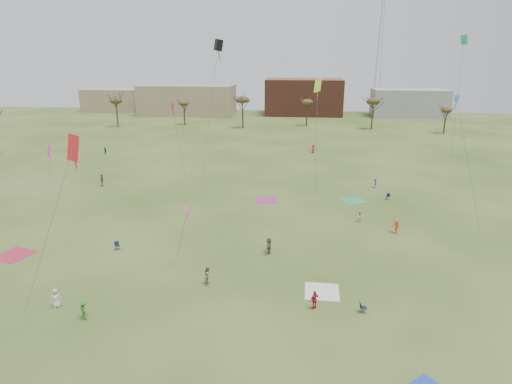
# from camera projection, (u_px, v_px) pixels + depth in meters

# --- Properties ---
(ground) EXTENTS (260.00, 260.00, 0.00)m
(ground) POSITION_uv_depth(u_px,v_px,m) (241.00, 294.00, 37.45)
(ground) COLOR #2E4816
(ground) RESTS_ON ground
(flyer_near_left) EXTENTS (0.94, 0.87, 1.62)m
(flyer_near_left) POSITION_uv_depth(u_px,v_px,m) (56.00, 298.00, 35.26)
(flyer_near_left) COLOR silver
(flyer_near_left) RESTS_ON ground
(flyer_near_center) EXTENTS (1.19, 1.12, 1.62)m
(flyer_near_center) POSITION_uv_depth(u_px,v_px,m) (84.00, 310.00, 33.65)
(flyer_near_center) COLOR #307B29
(flyer_near_center) RESTS_ON ground
(spectator_fore_a) EXTENTS (1.00, 0.92, 1.64)m
(spectator_fore_a) POSITION_uv_depth(u_px,v_px,m) (315.00, 300.00, 35.01)
(spectator_fore_a) COLOR red
(spectator_fore_a) RESTS_ON ground
(spectator_fore_b) EXTENTS (0.73, 0.91, 1.83)m
(spectator_fore_b) POSITION_uv_depth(u_px,v_px,m) (208.00, 275.00, 38.76)
(spectator_fore_b) COLOR tan
(spectator_fore_b) RESTS_ON ground
(spectator_fore_c) EXTENTS (0.58, 1.66, 1.77)m
(spectator_fore_c) POSITION_uv_depth(u_px,v_px,m) (269.00, 246.00, 44.79)
(spectator_fore_c) COLOR brown
(spectator_fore_c) RESTS_ON ground
(flyer_mid_b) EXTENTS (1.22, 1.33, 1.80)m
(flyer_mid_b) POSITION_uv_depth(u_px,v_px,m) (396.00, 226.00, 49.91)
(flyer_mid_b) COLOR #EA4D2B
(flyer_mid_b) RESTS_ON ground
(spectator_mid_d) EXTENTS (0.85, 1.24, 1.96)m
(spectator_mid_d) POSITION_uv_depth(u_px,v_px,m) (102.00, 180.00, 67.82)
(spectator_mid_d) COLOR #87386A
(spectator_mid_d) RESTS_ON ground
(spectator_mid_e) EXTENTS (0.78, 0.65, 1.45)m
(spectator_mid_e) POSITION_uv_depth(u_px,v_px,m) (360.00, 217.00, 53.29)
(spectator_mid_e) COLOR silver
(spectator_mid_e) RESTS_ON ground
(flyer_far_a) EXTENTS (1.27, 1.22, 1.44)m
(flyer_far_a) POSITION_uv_depth(u_px,v_px,m) (105.00, 151.00, 90.05)
(flyer_far_a) COLOR #216536
(flyer_far_a) RESTS_ON ground
(flyer_far_b) EXTENTS (0.98, 1.02, 1.76)m
(flyer_far_b) POSITION_uv_depth(u_px,v_px,m) (313.00, 149.00, 90.91)
(flyer_far_b) COLOR #B01E45
(flyer_far_b) RESTS_ON ground
(flyer_far_c) EXTENTS (0.74, 1.02, 1.42)m
(flyer_far_c) POSITION_uv_depth(u_px,v_px,m) (375.00, 183.00, 67.23)
(flyer_far_c) COLOR #222C9C
(flyer_far_c) RESTS_ON ground
(blanket_red) EXTENTS (3.95, 3.95, 0.03)m
(blanket_red) POSITION_uv_depth(u_px,v_px,m) (14.00, 255.00, 44.68)
(blanket_red) COLOR #BA2545
(blanket_red) RESTS_ON ground
(blanket_cream) EXTENTS (3.04, 3.04, 0.03)m
(blanket_cream) POSITION_uv_depth(u_px,v_px,m) (322.00, 292.00, 37.77)
(blanket_cream) COLOR white
(blanket_cream) RESTS_ON ground
(blanket_plum) EXTENTS (3.66, 3.66, 0.03)m
(blanket_plum) POSITION_uv_depth(u_px,v_px,m) (266.00, 200.00, 61.71)
(blanket_plum) COLOR #A33281
(blanket_plum) RESTS_ON ground
(blanket_olive) EXTENTS (4.33, 4.33, 0.03)m
(blanket_olive) POSITION_uv_depth(u_px,v_px,m) (353.00, 201.00, 61.36)
(blanket_olive) COLOR #389A54
(blanket_olive) RESTS_ON ground
(camp_chair_left) EXTENTS (0.73, 0.74, 0.87)m
(camp_chair_left) POSITION_uv_depth(u_px,v_px,m) (117.00, 247.00, 45.88)
(camp_chair_left) COLOR #141E38
(camp_chair_left) RESTS_ON ground
(camp_chair_center) EXTENTS (0.62, 0.59, 0.87)m
(camp_chair_center) POSITION_uv_depth(u_px,v_px,m) (363.00, 309.00, 34.69)
(camp_chair_center) COLOR #141937
(camp_chair_center) RESTS_ON ground
(camp_chair_right) EXTENTS (0.72, 0.73, 0.87)m
(camp_chair_right) POSITION_uv_depth(u_px,v_px,m) (388.00, 198.00, 61.80)
(camp_chair_right) COLOR #121233
(camp_chair_right) RESTS_ON ground
(kites_aloft) EXTENTS (66.34, 58.21, 22.38)m
(kites_aloft) POSITION_uv_depth(u_px,v_px,m) (231.00, 75.00, 57.33)
(kites_aloft) COLOR red
(kites_aloft) RESTS_ON ground
(tree_line) EXTENTS (117.44, 49.32, 8.91)m
(tree_line) POSITION_uv_depth(u_px,v_px,m) (273.00, 107.00, 110.51)
(tree_line) COLOR #3A2B1E
(tree_line) RESTS_ON ground
(building_tan) EXTENTS (32.00, 14.00, 10.00)m
(building_tan) POSITION_uv_depth(u_px,v_px,m) (188.00, 100.00, 148.43)
(building_tan) COLOR #937F60
(building_tan) RESTS_ON ground
(building_brick) EXTENTS (26.00, 16.00, 12.00)m
(building_brick) POSITION_uv_depth(u_px,v_px,m) (304.00, 97.00, 148.75)
(building_brick) COLOR brown
(building_brick) RESTS_ON ground
(building_grey) EXTENTS (24.00, 12.00, 9.00)m
(building_grey) POSITION_uv_depth(u_px,v_px,m) (409.00, 103.00, 143.72)
(building_grey) COLOR gray
(building_grey) RESTS_ON ground
(building_tan_west) EXTENTS (20.00, 12.00, 8.00)m
(building_tan_west) POSITION_uv_depth(u_px,v_px,m) (113.00, 100.00, 158.44)
(building_tan_west) COLOR #937F60
(building_tan_west) RESTS_ON ground
(radio_tower) EXTENTS (1.51, 1.72, 41.00)m
(radio_tower) POSITION_uv_depth(u_px,v_px,m) (379.00, 57.00, 146.89)
(radio_tower) COLOR #9EA3A8
(radio_tower) RESTS_ON ground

